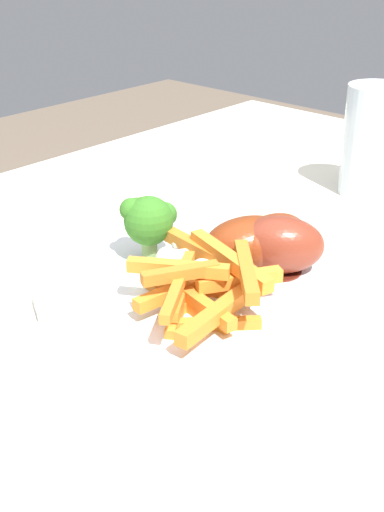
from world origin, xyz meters
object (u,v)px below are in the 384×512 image
(carrot_fries_pile, at_px, (204,286))
(chicken_drumstick_far, at_px, (249,245))
(dinner_plate, at_px, (192,283))
(dining_table, at_px, (223,392))
(broccoli_floret_front, at_px, (149,219))
(chicken_drumstick_extra, at_px, (273,245))
(chicken_drumstick_near, at_px, (268,244))
(water_glass, at_px, (373,141))

(carrot_fries_pile, height_order, chicken_drumstick_far, chicken_drumstick_far)
(carrot_fries_pile, bearing_deg, dinner_plate, 52.50)
(dining_table, bearing_deg, carrot_fries_pile, -160.64)
(broccoli_floret_front, xyz_separation_m, chicken_drumstick_extra, (0.06, -0.09, -0.01))
(dinner_plate, bearing_deg, chicken_drumstick_near, -33.06)
(chicken_drumstick_near, xyz_separation_m, chicken_drumstick_extra, (-0.00, -0.01, 0.00))
(dining_table, height_order, water_glass, water_glass)
(chicken_drumstick_near, bearing_deg, water_glass, 9.40)
(chicken_drumstick_near, bearing_deg, carrot_fries_pile, -177.16)
(chicken_drumstick_near, bearing_deg, broccoli_floret_front, 122.80)
(dining_table, relative_size, carrot_fries_pile, 7.99)
(carrot_fries_pile, bearing_deg, chicken_drumstick_extra, -1.17)
(chicken_drumstick_near, xyz_separation_m, water_glass, (0.25, 0.04, 0.03))
(dinner_plate, height_order, chicken_drumstick_extra, chicken_drumstick_extra)
(chicken_drumstick_near, distance_m, chicken_drumstick_extra, 0.01)
(broccoli_floret_front, bearing_deg, chicken_drumstick_far, -60.04)
(dining_table, bearing_deg, chicken_drumstick_extra, -24.13)
(dinner_plate, bearing_deg, chicken_drumstick_extra, -38.03)
(broccoli_floret_front, bearing_deg, dining_table, -79.01)
(broccoli_floret_front, xyz_separation_m, carrot_fries_pile, (-0.03, -0.09, -0.02))
(broccoli_floret_front, height_order, chicken_drumstick_far, broccoli_floret_front)
(carrot_fries_pile, relative_size, chicken_drumstick_near, 1.07)
(dinner_plate, distance_m, chicken_drumstick_extra, 0.08)
(dinner_plate, relative_size, water_glass, 2.15)
(dining_table, height_order, dinner_plate, dinner_plate)
(dining_table, bearing_deg, water_glass, 5.74)
(chicken_drumstick_near, bearing_deg, dining_table, 164.16)
(dining_table, bearing_deg, broccoli_floret_front, 100.99)
(dining_table, height_order, broccoli_floret_front, broccoli_floret_front)
(dining_table, xyz_separation_m, broccoli_floret_front, (-0.01, 0.08, 0.16))
(chicken_drumstick_far, bearing_deg, carrot_fries_pile, -168.19)
(chicken_drumstick_near, relative_size, chicken_drumstick_far, 1.03)
(chicken_drumstick_far, height_order, water_glass, water_glass)
(carrot_fries_pile, xyz_separation_m, chicken_drumstick_far, (0.08, 0.02, 0.00))
(carrot_fries_pile, distance_m, water_glass, 0.34)
(dinner_plate, distance_m, water_glass, 0.31)
(dining_table, distance_m, water_glass, 0.34)
(chicken_drumstick_near, distance_m, chicken_drumstick_far, 0.02)
(chicken_drumstick_extra, distance_m, water_glass, 0.26)
(dinner_plate, bearing_deg, carrot_fries_pile, -127.50)
(broccoli_floret_front, height_order, carrot_fries_pile, broccoli_floret_front)
(chicken_drumstick_extra, bearing_deg, chicken_drumstick_far, 121.91)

